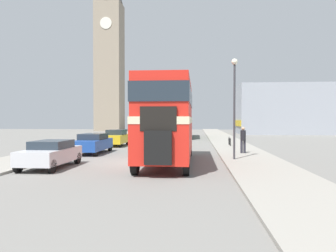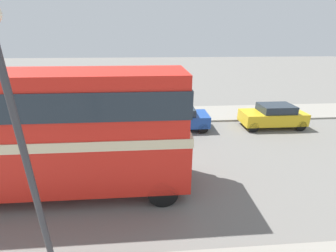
% 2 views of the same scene
% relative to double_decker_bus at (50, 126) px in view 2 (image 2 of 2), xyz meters
% --- Properties ---
extents(ground_plane, '(120.00, 120.00, 0.00)m').
position_rel_double_decker_bus_xyz_m(ground_plane, '(-1.90, 0.24, -2.66)').
color(ground_plane, slate).
extents(sidewalk_left, '(3.50, 120.00, 0.12)m').
position_rel_double_decker_bus_xyz_m(sidewalk_left, '(-8.65, 0.24, -2.60)').
color(sidewalk_left, gray).
rests_on(sidewalk_left, ground_plane).
extents(double_decker_bus, '(2.57, 9.66, 4.49)m').
position_rel_double_decker_bus_xyz_m(double_decker_bus, '(0.00, 0.00, 0.00)').
color(double_decker_bus, red).
rests_on(double_decker_bus, ground_plane).
extents(car_parked_near, '(1.81, 4.13, 1.37)m').
position_rel_double_decker_bus_xyz_m(car_parked_near, '(-5.78, -2.13, -1.93)').
color(car_parked_near, silver).
rests_on(car_parked_near, ground_plane).
extents(car_parked_mid, '(1.80, 4.51, 1.43)m').
position_rel_double_decker_bus_xyz_m(car_parked_mid, '(-5.84, 4.79, -1.91)').
color(car_parked_mid, '#1E479E').
rests_on(car_parked_mid, ground_plane).
extents(car_parked_far, '(1.72, 3.96, 1.50)m').
position_rel_double_decker_bus_xyz_m(car_parked_far, '(-5.74, 11.27, -1.88)').
color(car_parked_far, gold).
rests_on(car_parked_far, ground_plane).
extents(street_lamp, '(0.36, 0.36, 5.86)m').
position_rel_double_decker_bus_xyz_m(street_lamp, '(3.78, 1.25, 1.30)').
color(street_lamp, '#38383D').
rests_on(street_lamp, sidewalk_right).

